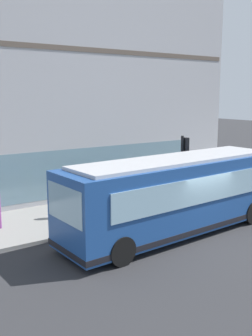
{
  "coord_description": "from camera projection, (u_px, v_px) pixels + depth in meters",
  "views": [
    {
      "loc": [
        -10.55,
        10.59,
        5.48
      ],
      "look_at": [
        3.14,
        1.31,
        2.37
      ],
      "focal_mm": 41.63,
      "sensor_mm": 36.0,
      "label": 1
    }
  ],
  "objects": [
    {
      "name": "building_corner",
      "position": [
        77.0,
        69.0,
        22.38
      ],
      "size": [
        6.23,
        17.08,
        13.96
      ],
      "color": "#A8A8AD",
      "rests_on": "ground"
    },
    {
      "name": "pedestrian_near_building_entrance",
      "position": [
        65.0,
        195.0,
        17.02
      ],
      "size": [
        0.32,
        0.32,
        1.79
      ],
      "color": "gold",
      "rests_on": "sidewalk_curb"
    },
    {
      "name": "traffic_light_near_corner",
      "position": [
        184.0,
        157.0,
        18.83
      ],
      "size": [
        0.32,
        0.49,
        3.41
      ],
      "color": "black",
      "rests_on": "sidewalk_curb"
    },
    {
      "name": "city_bus_nearside",
      "position": [
        177.0,
        195.0,
        15.46
      ],
      "size": [
        3.08,
        10.16,
        3.07
      ],
      "color": "#1E478C",
      "rests_on": "ground"
    },
    {
      "name": "sidewalk_curb",
      "position": [
        129.0,
        205.0,
        19.34
      ],
      "size": [
        4.43,
        40.0,
        0.15
      ],
      "primitive_type": "cube",
      "color": "gray",
      "rests_on": "ground"
    },
    {
      "name": "fire_hydrant",
      "position": [
        167.0,
        191.0,
        20.39
      ],
      "size": [
        0.35,
        0.35,
        0.74
      ],
      "color": "gold",
      "rests_on": "sidewalk_curb"
    },
    {
      "name": "ground",
      "position": [
        198.0,
        235.0,
        15.43
      ],
      "size": [
        120.0,
        120.0,
        0.0
      ],
      "primitive_type": "plane",
      "color": "#2D2D30"
    },
    {
      "name": "newspaper_vending_box",
      "position": [
        90.0,
        197.0,
        18.97
      ],
      "size": [
        0.44,
        0.42,
        0.9
      ],
      "color": "#197233",
      "rests_on": "sidewalk_curb"
    }
  ]
}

